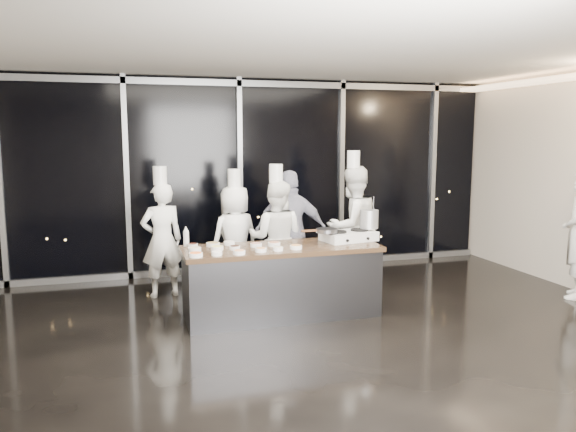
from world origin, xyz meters
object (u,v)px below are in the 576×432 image
at_px(chef_far_left, 162,238).
at_px(chef_center, 276,238).
at_px(guest, 291,232).
at_px(frying_pan, 326,231).
at_px(chef_right, 352,226).
at_px(demo_counter, 282,281).
at_px(stove, 349,236).
at_px(stock_pot, 369,219).
at_px(chef_left, 235,237).

relative_size(chef_far_left, chef_center, 0.99).
distance_m(chef_center, guest, 0.28).
height_order(frying_pan, chef_far_left, chef_far_left).
distance_m(chef_far_left, chef_right, 2.80).
distance_m(demo_counter, guest, 1.19).
bearing_deg(stove, chef_right, 54.25).
bearing_deg(stock_pot, chef_left, 144.13).
xyz_separation_m(demo_counter, chef_left, (-0.32, 1.33, 0.34)).
bearing_deg(chef_far_left, guest, 159.67).
distance_m(stove, chef_center, 1.11).
bearing_deg(chef_left, frying_pan, 106.97).
relative_size(stove, chef_right, 0.36).
bearing_deg(guest, chef_right, -166.16).
distance_m(frying_pan, guest, 1.01).
xyz_separation_m(stock_pot, guest, (-0.84, 0.84, -0.27)).
xyz_separation_m(frying_pan, chef_right, (0.81, 1.04, -0.15)).
relative_size(stove, chef_far_left, 0.40).
distance_m(demo_counter, stove, 1.09).
height_order(chef_left, chef_right, chef_right).
relative_size(chef_far_left, chef_left, 1.03).
height_order(stove, chef_left, chef_left).
xyz_separation_m(stove, stock_pot, (0.32, 0.06, 0.20)).
xyz_separation_m(guest, chef_right, (0.98, 0.06, 0.03)).
bearing_deg(demo_counter, frying_pan, 3.34).
relative_size(stock_pot, guest, 0.14).
relative_size(demo_counter, stock_pot, 10.02).
height_order(demo_counter, chef_right, chef_right).
bearing_deg(demo_counter, chef_center, 78.70).
relative_size(frying_pan, chef_right, 0.24).
height_order(demo_counter, stock_pot, stock_pot).
bearing_deg(frying_pan, chef_center, 105.88).
bearing_deg(chef_right, chef_left, -24.92).
bearing_deg(guest, stove, 130.38).
bearing_deg(demo_counter, stock_pot, 7.93).
bearing_deg(chef_right, stock_pot, 64.07).
bearing_deg(chef_right, guest, -13.33).
xyz_separation_m(chef_center, guest, (0.25, 0.11, 0.06)).
bearing_deg(chef_center, guest, -131.09).
distance_m(demo_counter, chef_far_left, 1.95).
relative_size(demo_counter, stove, 3.31).
xyz_separation_m(stove, chef_left, (-1.28, 1.21, -0.17)).
bearing_deg(chef_far_left, chef_center, 154.18).
xyz_separation_m(frying_pan, chef_far_left, (-1.97, 1.30, -0.23)).
height_order(chef_left, chef_center, chef_center).
distance_m(demo_counter, stock_pot, 1.46).
bearing_deg(chef_right, chef_far_left, -21.99).
relative_size(demo_counter, chef_right, 1.20).
bearing_deg(guest, chef_left, -11.76).
bearing_deg(demo_counter, stove, 6.80).
distance_m(stove, chef_far_left, 2.62).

